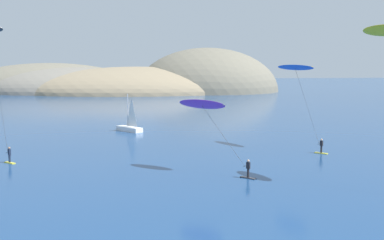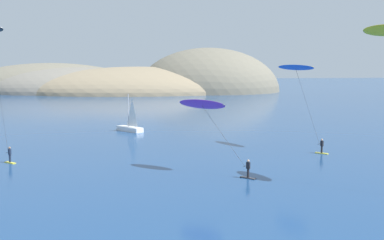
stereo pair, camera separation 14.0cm
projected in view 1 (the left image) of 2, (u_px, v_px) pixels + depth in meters
name	position (u px, v px, depth m)	size (l,w,h in m)	color
headland_island	(132.00, 92.00, 173.10)	(117.56, 49.66, 31.81)	#6B6656
sailboat_near	(128.00, 127.00, 73.19)	(4.48, 5.24, 5.70)	white
kitesurfer_purple	(205.00, 109.00, 45.14)	(6.80, 6.08, 7.03)	#2D2D33
kitesurfer_blue	(297.00, 74.00, 57.35)	(4.55, 7.22, 10.21)	yellow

